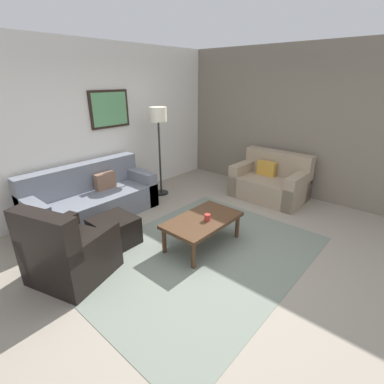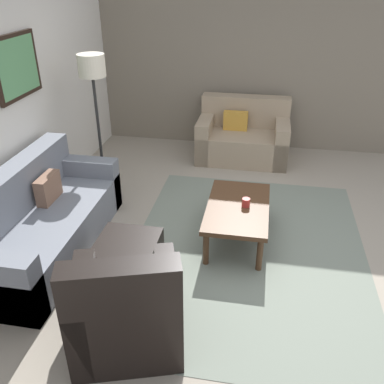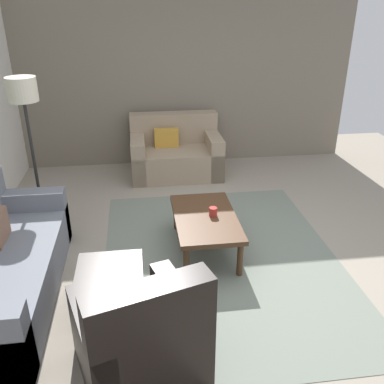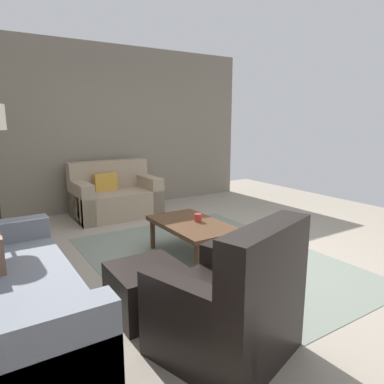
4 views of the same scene
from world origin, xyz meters
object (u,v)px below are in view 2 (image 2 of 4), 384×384
object	(u,v)px
couch_loveseat	(243,138)
ottoman	(128,259)
lamp_standing	(93,80)
couch_main	(38,224)
coffee_table	(238,210)
cup	(246,202)
armchair_leather	(126,315)
framed_artwork	(17,66)

from	to	relation	value
couch_loveseat	ottoman	bearing A→B (deg)	164.41
ottoman	lamp_standing	world-z (taller)	lamp_standing
couch_main	ottoman	bearing A→B (deg)	-104.31
coffee_table	cup	bearing A→B (deg)	-88.80
couch_main	armchair_leather	distance (m)	1.66
couch_main	couch_loveseat	xyz separation A→B (m)	(2.78, -1.88, 0.00)
coffee_table	couch_loveseat	bearing A→B (deg)	2.53
armchair_leather	ottoman	xyz separation A→B (m)	(0.79, 0.25, -0.11)
framed_artwork	armchair_leather	bearing A→B (deg)	-137.80
framed_artwork	cup	bearing A→B (deg)	-95.86
couch_loveseat	ottoman	size ratio (longest dim) A/B	2.37
couch_main	cup	bearing A→B (deg)	-75.33
couch_loveseat	cup	distance (m)	2.25
armchair_leather	framed_artwork	world-z (taller)	framed_artwork
armchair_leather	ottoman	bearing A→B (deg)	17.43
coffee_table	lamp_standing	world-z (taller)	lamp_standing
couch_main	armchair_leather	world-z (taller)	armchair_leather
armchair_leather	framed_artwork	xyz separation A→B (m)	(1.84, 1.67, 1.38)
couch_loveseat	lamp_standing	world-z (taller)	lamp_standing
coffee_table	cup	xyz separation A→B (m)	(0.00, -0.08, 0.10)
couch_main	couch_loveseat	distance (m)	3.36
couch_main	cup	size ratio (longest dim) A/B	23.00
couch_loveseat	armchair_leather	size ratio (longest dim) A/B	1.33
cup	couch_loveseat	bearing A→B (deg)	4.57
framed_artwork	coffee_table	bearing A→B (deg)	-96.10
cup	lamp_standing	size ratio (longest dim) A/B	0.05
couch_main	couch_loveseat	bearing A→B (deg)	-34.10
ottoman	framed_artwork	size ratio (longest dim) A/B	0.72
couch_main	coffee_table	size ratio (longest dim) A/B	1.89
couch_main	framed_artwork	world-z (taller)	framed_artwork
cup	framed_artwork	size ratio (longest dim) A/B	0.12
couch_loveseat	ottoman	xyz separation A→B (m)	(-3.04, 0.85, -0.10)
coffee_table	framed_artwork	world-z (taller)	framed_artwork
couch_loveseat	armchair_leather	bearing A→B (deg)	171.08
lamp_standing	couch_main	bearing A→B (deg)	174.77
couch_main	ottoman	xyz separation A→B (m)	(-0.26, -1.03, -0.10)
lamp_standing	framed_artwork	size ratio (longest dim) A/B	2.21
ottoman	couch_main	bearing A→B (deg)	75.69
couch_main	ottoman	world-z (taller)	couch_main
armchair_leather	ottoman	world-z (taller)	armchair_leather
ottoman	cup	world-z (taller)	cup
armchair_leather	framed_artwork	bearing A→B (deg)	42.20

